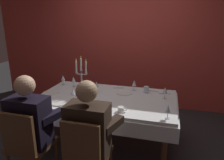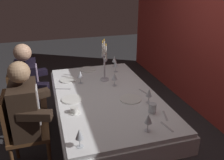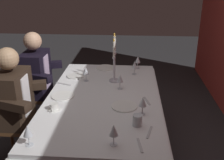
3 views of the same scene
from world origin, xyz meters
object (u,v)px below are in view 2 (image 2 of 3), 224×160
wine_glass_5 (116,64)px  candelabra (104,64)px  wine_glass_2 (114,59)px  dinner_plate_3 (87,70)px  seated_diner_1 (24,109)px  wine_glass_1 (115,77)px  water_tumbler_0 (152,108)px  seated_diner_0 (27,83)px  dinner_plate_0 (68,80)px  dinner_plate_1 (130,99)px  wine_glass_0 (148,119)px  coffee_cup_0 (74,110)px  wine_glass_4 (79,134)px  wine_glass_6 (149,93)px  dining_table (106,103)px  wine_glass_3 (80,75)px  dinner_plate_2 (72,99)px

wine_glass_5 → candelabra: bearing=-43.1°
wine_glass_2 → dinner_plate_3: bearing=-87.2°
seated_diner_1 → wine_glass_2: bearing=126.7°
wine_glass_1 → water_tumbler_0: size_ratio=1.73×
wine_glass_1 → seated_diner_0: (-0.40, -1.04, -0.12)m
candelabra → dinner_plate_0: bearing=-104.5°
dinner_plate_3 → seated_diner_1: size_ratio=0.19×
dinner_plate_1 → wine_glass_0: bearing=-5.8°
wine_glass_1 → coffee_cup_0: bearing=-48.6°
wine_glass_0 → wine_glass_4: size_ratio=1.00×
wine_glass_1 → wine_glass_6: same height
water_tumbler_0 → wine_glass_2: bearing=179.0°
water_tumbler_0 → wine_glass_4: bearing=-67.5°
wine_glass_5 → wine_glass_6: same height
wine_glass_4 → wine_glass_5: size_ratio=1.00×
dining_table → coffee_cup_0: coffee_cup_0 is taller
wine_glass_2 → seated_diner_0: 1.27m
water_tumbler_0 → candelabra: bearing=-165.0°
wine_glass_1 → wine_glass_6: (0.52, 0.22, 0.00)m
dining_table → wine_glass_3: (-0.38, -0.23, 0.23)m
wine_glass_4 → dinner_plate_2: bearing=176.8°
dinner_plate_3 → wine_glass_3: wine_glass_3 is taller
wine_glass_2 → wine_glass_4: bearing=-25.3°
candelabra → wine_glass_5: bearing=136.9°
dinner_plate_3 → wine_glass_6: 1.23m
wine_glass_0 → dinner_plate_2: bearing=-143.8°
wine_glass_5 → seated_diner_0: (0.04, -1.20, -0.12)m
wine_glass_2 → wine_glass_3: (0.46, -0.58, 0.00)m
dining_table → wine_glass_4: bearing=-27.7°
wine_glass_4 → dining_table: bearing=152.3°
dinner_plate_1 → coffee_cup_0: (0.10, -0.62, 0.02)m
wine_glass_0 → water_tumbler_0: bearing=147.5°
coffee_cup_0 → seated_diner_0: (-0.90, -0.48, -0.03)m
wine_glass_0 → wine_glass_2: 1.64m
dinner_plate_0 → dinner_plate_1: 0.93m
dinner_plate_0 → coffee_cup_0: 0.82m
dinner_plate_0 → wine_glass_0: (1.30, 0.53, 0.11)m
dinner_plate_2 → coffee_cup_0: size_ratio=1.69×
water_tumbler_0 → coffee_cup_0: 0.77m
wine_glass_2 → water_tumbler_0: bearing=-1.0°
dinner_plate_0 → water_tumbler_0: 1.25m
dining_table → seated_diner_0: size_ratio=1.56×
water_tumbler_0 → seated_diner_1: bearing=-109.8°
dinner_plate_3 → coffee_cup_0: bearing=-17.2°
dinner_plate_2 → water_tumbler_0: size_ratio=2.36×
candelabra → wine_glass_2: candelabra is taller
dinner_plate_0 → wine_glass_5: bearing=100.2°
wine_glass_5 → seated_diner_0: 1.20m
dinner_plate_0 → seated_diner_1: (0.59, -0.51, -0.01)m
wine_glass_0 → seated_diner_1: seated_diner_1 is taller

